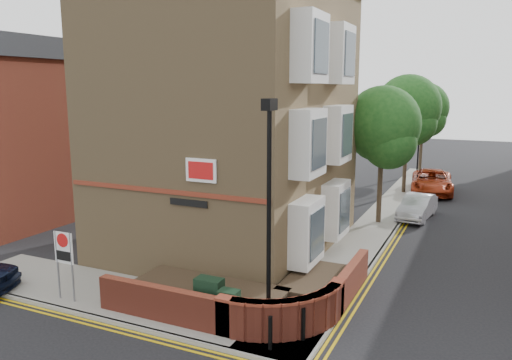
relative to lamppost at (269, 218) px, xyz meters
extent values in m
plane|color=black|center=(-1.60, -1.20, -3.34)|extent=(120.00, 120.00, 0.00)
cube|color=gray|center=(-5.10, 0.30, -3.28)|extent=(13.00, 3.00, 0.12)
cube|color=gray|center=(0.40, 14.80, -3.28)|extent=(2.00, 32.00, 0.12)
cube|color=gray|center=(-5.10, -1.20, -3.28)|extent=(13.00, 0.15, 0.12)
cube|color=gray|center=(1.40, 14.80, -3.28)|extent=(0.15, 32.00, 0.12)
cube|color=gold|center=(-5.10, -1.45, -3.34)|extent=(13.00, 0.28, 0.01)
cube|color=gold|center=(1.65, 14.80, -3.34)|extent=(0.28, 32.00, 0.01)
cube|color=olive|center=(-4.60, 6.80, 2.28)|extent=(8.00, 10.00, 11.00)
cube|color=maroon|center=(-4.60, 1.77, -0.02)|extent=(7.80, 0.06, 0.15)
cube|color=white|center=(-3.10, 1.76, 0.78)|extent=(1.10, 0.05, 0.75)
cube|color=black|center=(-3.60, 1.76, -0.32)|extent=(1.40, 0.04, 0.22)
cylinder|color=black|center=(0.00, 0.00, -0.22)|extent=(0.12, 0.12, 6.00)
cylinder|color=black|center=(0.00, 0.00, -2.82)|extent=(0.20, 0.20, 0.80)
cube|color=black|center=(0.00, 0.00, 2.93)|extent=(0.25, 0.50, 0.30)
cube|color=black|center=(-1.90, 0.10, -2.62)|extent=(0.80, 0.45, 1.20)
cube|color=black|center=(-1.10, -0.20, -2.67)|extent=(0.55, 0.40, 1.10)
cylinder|color=black|center=(0.40, -0.80, -2.77)|extent=(0.11, 0.11, 0.90)
cylinder|color=black|center=(1.00, 0.00, -2.77)|extent=(0.11, 0.11, 0.90)
cylinder|color=slate|center=(-6.90, -0.70, -2.12)|extent=(0.06, 0.06, 2.20)
cylinder|color=slate|center=(-6.30, -0.70, -2.12)|extent=(0.06, 0.06, 2.20)
cube|color=white|center=(-6.60, -0.70, -1.52)|extent=(0.72, 0.04, 1.00)
cylinder|color=red|center=(-6.60, -0.73, -1.27)|extent=(0.44, 0.02, 0.44)
cube|color=maroon|center=(-16.60, 6.80, 0.66)|extent=(6.00, 10.00, 8.00)
cube|color=#26292D|center=(-16.60, 6.80, 5.16)|extent=(6.40, 10.40, 1.00)
cylinder|color=#382B1E|center=(0.40, 12.80, -0.95)|extent=(0.24, 0.24, 4.55)
sphere|color=#184A18|center=(0.40, 12.80, 1.65)|extent=(3.64, 3.64, 3.64)
sphere|color=#184A18|center=(0.80, 12.50, 0.81)|extent=(2.60, 2.60, 2.60)
sphere|color=#184A18|center=(0.10, 13.20, 1.20)|extent=(2.86, 2.86, 2.86)
cylinder|color=#382B1E|center=(0.40, 20.80, -0.70)|extent=(0.24, 0.24, 5.04)
sphere|color=#184A18|center=(0.40, 20.80, 2.18)|extent=(4.03, 4.03, 4.03)
sphere|color=#184A18|center=(0.80, 20.50, 1.24)|extent=(2.88, 2.88, 2.88)
sphere|color=#184A18|center=(0.10, 21.20, 1.67)|extent=(3.17, 3.17, 3.17)
cylinder|color=#382B1E|center=(0.40, 28.80, -0.84)|extent=(0.24, 0.24, 4.76)
sphere|color=#184A18|center=(0.40, 28.80, 1.88)|extent=(3.81, 3.81, 3.81)
sphere|color=#184A18|center=(0.80, 28.50, 0.99)|extent=(2.72, 2.72, 2.72)
sphere|color=#184A18|center=(0.10, 29.20, 1.40)|extent=(2.99, 2.99, 2.99)
cylinder|color=black|center=(0.80, 23.80, -1.62)|extent=(0.10, 0.10, 3.20)
imported|color=black|center=(0.80, 23.80, 0.48)|extent=(0.20, 0.16, 1.00)
imported|color=#B5B5BD|center=(2.00, 14.72, -2.72)|extent=(1.70, 3.90, 1.25)
imported|color=#9F2D11|center=(2.00, 21.75, -2.60)|extent=(3.08, 5.64, 1.50)
camera|label=1|loc=(5.00, -11.57, 3.33)|focal=35.00mm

